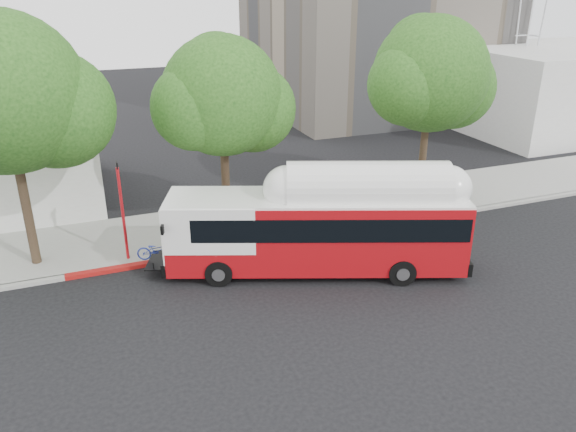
# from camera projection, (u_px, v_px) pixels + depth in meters

# --- Properties ---
(ground) EXTENTS (120.00, 120.00, 0.00)m
(ground) POSITION_uv_depth(u_px,v_px,m) (298.00, 289.00, 20.68)
(ground) COLOR black
(ground) RESTS_ON ground
(sidewalk) EXTENTS (60.00, 5.00, 0.15)m
(sidewalk) POSITION_uv_depth(u_px,v_px,m) (246.00, 222.00, 26.24)
(sidewalk) COLOR gray
(sidewalk) RESTS_ON ground
(curb_strip) EXTENTS (60.00, 0.30, 0.15)m
(curb_strip) POSITION_uv_depth(u_px,v_px,m) (264.00, 244.00, 24.00)
(curb_strip) COLOR gray
(curb_strip) RESTS_ON ground
(red_curb_segment) EXTENTS (10.00, 0.32, 0.16)m
(red_curb_segment) POSITION_uv_depth(u_px,v_px,m) (194.00, 256.00, 23.00)
(red_curb_segment) COLOR #9C1311
(red_curb_segment) RESTS_ON ground
(street_tree_left) EXTENTS (6.67, 5.80, 9.74)m
(street_tree_left) POSITION_uv_depth(u_px,v_px,m) (20.00, 99.00, 20.06)
(street_tree_left) COLOR #2D2116
(street_tree_left) RESTS_ON ground
(street_tree_mid) EXTENTS (5.75, 5.00, 8.62)m
(street_tree_mid) POSITION_uv_depth(u_px,v_px,m) (231.00, 100.00, 23.40)
(street_tree_mid) COLOR #2D2116
(street_tree_mid) RESTS_ON ground
(street_tree_right) EXTENTS (6.21, 5.40, 9.18)m
(street_tree_right) POSITION_uv_depth(u_px,v_px,m) (437.00, 78.00, 26.43)
(street_tree_right) COLOR #2D2116
(street_tree_right) RESTS_ON ground
(transit_bus) EXTENTS (12.01, 6.23, 3.56)m
(transit_bus) POSITION_uv_depth(u_px,v_px,m) (318.00, 232.00, 21.36)
(transit_bus) COLOR #9E0B10
(transit_bus) RESTS_ON ground
(signal_pole) EXTENTS (0.12, 0.40, 4.22)m
(signal_pole) POSITION_uv_depth(u_px,v_px,m) (123.00, 212.00, 21.88)
(signal_pole) COLOR red
(signal_pole) RESTS_ON ground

